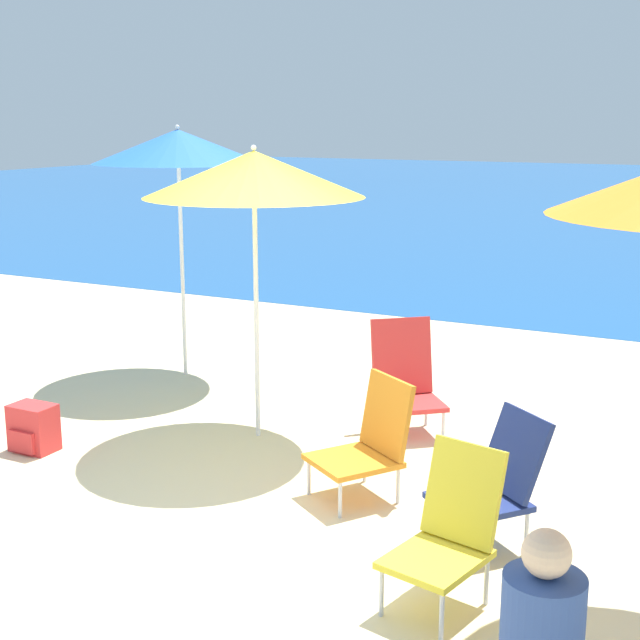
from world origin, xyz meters
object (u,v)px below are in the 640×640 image
(beach_umbrella_blue, at_px, (178,147))
(water_bottle, at_px, (519,436))
(beach_umbrella_yellow, at_px, (254,174))
(beach_chair_orange, at_px, (369,439))
(beach_chair_yellow, at_px, (449,527))
(backpack_red, at_px, (33,428))
(beach_chair_navy, at_px, (496,479))
(beach_chair_red, at_px, (405,377))

(beach_umbrella_blue, distance_m, water_bottle, 4.00)
(beach_umbrella_yellow, relative_size, beach_chair_orange, 2.85)
(beach_chair_yellow, height_order, backpack_red, beach_chair_yellow)
(backpack_red, relative_size, water_bottle, 1.25)
(backpack_red, bearing_deg, beach_chair_orange, 8.88)
(beach_umbrella_blue, relative_size, beach_chair_navy, 3.04)
(beach_chair_navy, relative_size, beach_chair_red, 0.88)
(backpack_red, xyz_separation_m, water_bottle, (3.21, 1.64, -0.06))
(backpack_red, bearing_deg, beach_chair_red, 36.11)
(water_bottle, bearing_deg, beach_chair_orange, -118.17)
(beach_umbrella_yellow, relative_size, beach_chair_red, 2.53)
(beach_chair_orange, height_order, beach_chair_red, beach_chair_red)
(beach_chair_navy, height_order, beach_chair_red, beach_chair_red)
(beach_chair_red, bearing_deg, beach_umbrella_yellow, 173.14)
(beach_umbrella_blue, height_order, water_bottle, beach_umbrella_blue)
(beach_chair_navy, height_order, beach_chair_orange, beach_chair_orange)
(beach_chair_red, bearing_deg, water_bottle, -41.61)
(beach_chair_navy, bearing_deg, backpack_red, -139.31)
(beach_umbrella_yellow, height_order, water_bottle, beach_umbrella_yellow)
(beach_chair_orange, bearing_deg, beach_umbrella_blue, -179.54)
(beach_chair_navy, distance_m, beach_chair_orange, 0.97)
(beach_chair_navy, distance_m, water_bottle, 1.59)
(water_bottle, bearing_deg, beach_chair_navy, -80.46)
(beach_chair_yellow, distance_m, beach_chair_orange, 1.35)
(beach_umbrella_blue, bearing_deg, water_bottle, -8.95)
(beach_chair_navy, xyz_separation_m, backpack_red, (-3.47, -0.10, -0.23))
(beach_umbrella_yellow, distance_m, beach_chair_yellow, 3.13)
(water_bottle, bearing_deg, beach_chair_yellow, -84.35)
(backpack_red, bearing_deg, beach_chair_navy, 1.70)
(beach_chair_navy, xyz_separation_m, beach_chair_orange, (-0.92, 0.29, -0.01))
(beach_umbrella_yellow, bearing_deg, beach_chair_yellow, -38.01)
(beach_umbrella_blue, bearing_deg, beach_umbrella_yellow, -37.26)
(beach_chair_orange, xyz_separation_m, water_bottle, (0.67, 1.24, -0.28))
(beach_umbrella_yellow, relative_size, beach_umbrella_blue, 0.94)
(beach_chair_yellow, bearing_deg, beach_chair_red, 129.13)
(beach_umbrella_yellow, distance_m, beach_chair_orange, 2.14)
(beach_chair_red, bearing_deg, beach_chair_navy, -92.87)
(beach_chair_navy, relative_size, beach_chair_orange, 0.99)
(beach_umbrella_blue, xyz_separation_m, water_bottle, (3.39, -0.53, -2.05))
(beach_umbrella_blue, height_order, beach_chair_navy, beach_umbrella_blue)
(beach_umbrella_blue, distance_m, beach_chair_red, 3.05)
(beach_umbrella_blue, distance_m, beach_chair_navy, 4.55)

